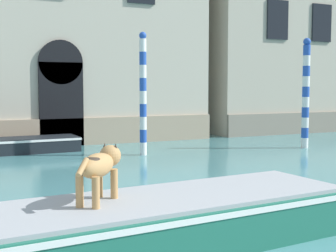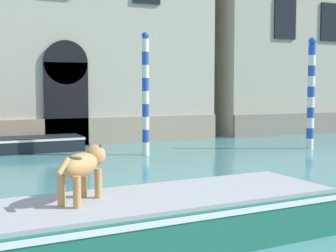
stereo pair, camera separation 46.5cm
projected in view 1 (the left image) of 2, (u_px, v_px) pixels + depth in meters
name	position (u px, v px, depth m)	size (l,w,h in m)	color
palazzo_right	(302.00, 10.00, 26.58)	(13.63, 6.13, 13.45)	#B2A893
boat_foreground	(127.00, 225.00, 6.58)	(7.34, 2.39, 0.73)	#1E6651
dog_on_deck	(100.00, 165.00, 6.53)	(0.86, 0.94, 0.78)	tan
boat_moored_near_palazzo	(9.00, 145.00, 16.39)	(4.85, 1.63, 0.52)	black
mooring_pole_0	(306.00, 93.00, 17.68)	(0.28, 0.28, 4.16)	white
mooring_pole_1	(143.00, 93.00, 15.83)	(0.25, 0.25, 4.17)	white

